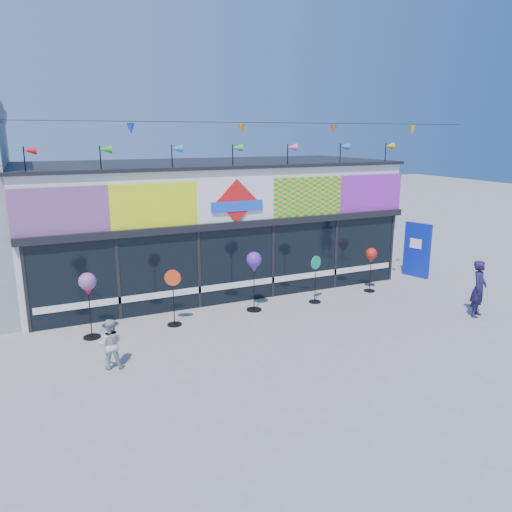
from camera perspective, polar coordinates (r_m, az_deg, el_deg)
ground at (r=12.46m, az=3.92°, el=-9.88°), size 80.00×80.00×0.00m
kite_shop at (r=17.12m, az=-5.46°, el=3.81°), size 16.00×5.70×5.31m
blue_sign at (r=18.66m, az=17.92°, el=0.67°), size 0.46×0.96×1.94m
spinner_0 at (r=12.94m, az=-18.67°, el=-3.28°), size 0.43×0.43×1.70m
spinner_1 at (r=13.43m, az=-9.42°, el=-4.56°), size 0.41×0.39×1.54m
spinner_2 at (r=14.19m, az=-0.23°, el=-0.90°), size 0.44×0.44×1.74m
spinner_3 at (r=15.15m, az=6.81°, el=-2.52°), size 0.40×0.37×1.45m
spinner_4 at (r=16.43m, az=13.03°, el=-0.09°), size 0.37×0.37×1.45m
adult_man at (r=15.23m, az=24.11°, el=-3.43°), size 0.70×0.62×1.61m
child at (r=11.43m, az=-16.31°, el=-9.61°), size 0.61×0.45×1.13m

